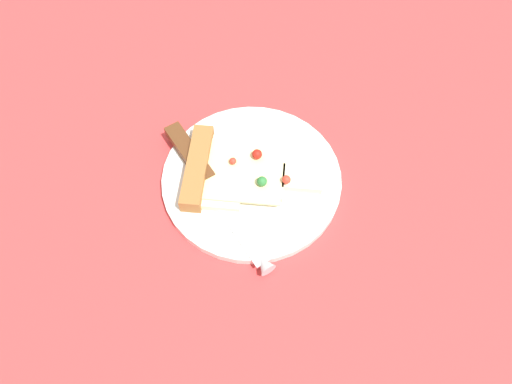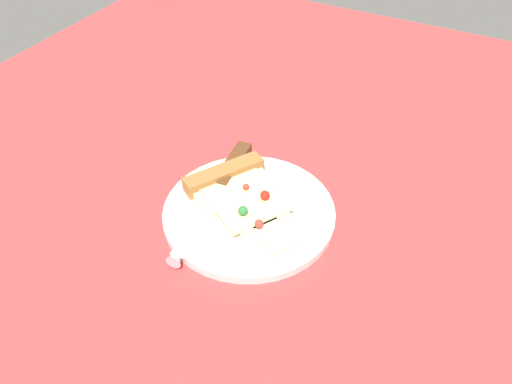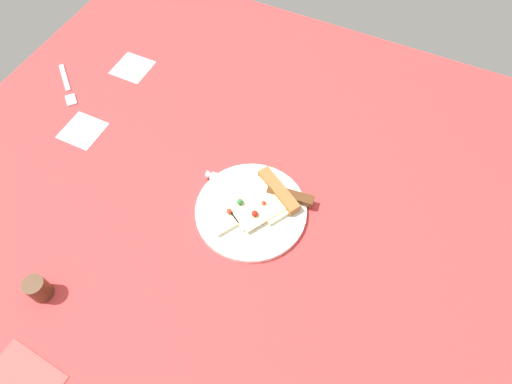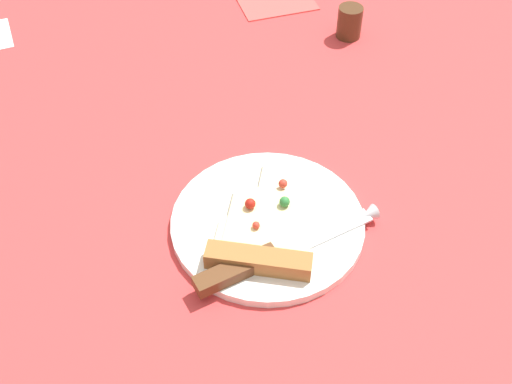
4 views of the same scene
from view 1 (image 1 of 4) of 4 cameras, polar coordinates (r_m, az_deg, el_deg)
name	(u,v)px [view 1 (image 1 of 4)]	position (r cm, az deg, el deg)	size (l,w,h in cm)	color
ground_plane	(312,167)	(64.24, 6.97, 3.08)	(147.63, 147.63, 3.00)	#D13838
plate	(252,179)	(60.32, -0.55, 1.66)	(23.39, 23.39, 1.17)	white
pizza_slice	(232,171)	(59.35, -3.01, 2.56)	(18.94, 15.62, 2.60)	beige
knife	(207,179)	(59.22, -6.13, 1.59)	(5.17, 24.07, 2.45)	silver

